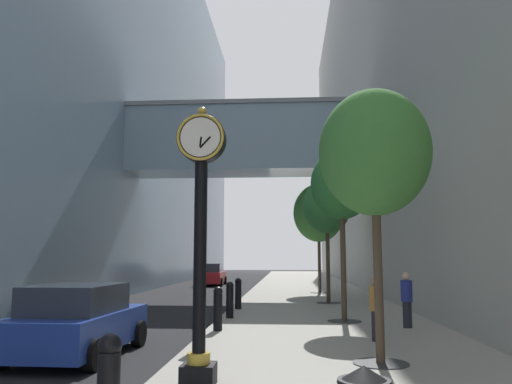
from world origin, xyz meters
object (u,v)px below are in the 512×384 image
(street_tree_near, at_px, (374,154))
(car_red_mid, at_px, (211,275))
(bollard_fourth, at_px, (218,308))
(street_tree_far, at_px, (319,213))
(street_clock, at_px, (200,228))
(bollard_sixth, at_px, (238,293))
(street_tree_mid_near, at_px, (342,185))
(street_tree_mid_far, at_px, (327,206))
(pedestrian_walking, at_px, (407,298))
(pedestrian_by_clock, at_px, (376,307))
(car_blue_near, at_px, (78,322))
(bollard_fifth, at_px, (230,299))
(bollard_third, at_px, (200,321))

(street_tree_near, distance_m, car_red_mid, 30.09)
(bollard_fourth, bearing_deg, street_tree_far, 75.88)
(street_clock, xyz_separation_m, bollard_sixth, (-0.54, 12.05, -1.94))
(bollard_sixth, bearing_deg, street_tree_far, 67.68)
(street_tree_mid_near, relative_size, street_tree_far, 0.90)
(street_tree_mid_far, distance_m, pedestrian_walking, 8.78)
(pedestrian_walking, distance_m, pedestrian_by_clock, 2.81)
(street_tree_mid_far, xyz_separation_m, pedestrian_walking, (1.71, -7.85, -3.54))
(pedestrian_by_clock, bearing_deg, car_blue_near, -165.87)
(street_tree_mid_near, xyz_separation_m, car_red_mid, (-7.83, 22.35, -3.80))
(street_tree_mid_far, bearing_deg, bollard_fourth, -113.65)
(street_tree_near, xyz_separation_m, car_red_mid, (-7.83, 28.84, -3.55))
(street_tree_mid_near, bearing_deg, bollard_fifth, 169.97)
(bollard_third, xyz_separation_m, bollard_fourth, (0.00, 2.95, 0.00))
(pedestrian_by_clock, bearing_deg, bollard_fourth, 159.69)
(street_clock, xyz_separation_m, car_blue_near, (-3.25, 2.84, -1.94))
(car_blue_near, bearing_deg, car_red_mid, 92.63)
(bollard_fourth, height_order, car_blue_near, car_blue_near)
(street_tree_near, bearing_deg, pedestrian_walking, 71.55)
(street_tree_mid_near, distance_m, street_tree_mid_far, 6.49)
(bollard_third, bearing_deg, street_tree_mid_near, 53.70)
(pedestrian_by_clock, bearing_deg, bollard_sixth, 119.51)
(bollard_sixth, bearing_deg, car_blue_near, -106.40)
(car_blue_near, distance_m, car_red_mid, 27.97)
(bollard_fifth, relative_size, street_tree_mid_far, 0.22)
(bollard_fourth, bearing_deg, car_blue_near, -129.32)
(street_tree_near, distance_m, street_tree_mid_near, 6.49)
(pedestrian_by_clock, bearing_deg, car_red_mid, 107.42)
(street_tree_near, bearing_deg, bollard_fourth, 132.31)
(bollard_third, distance_m, bollard_sixth, 8.85)
(street_clock, distance_m, street_tree_near, 4.16)
(bollard_third, distance_m, pedestrian_by_clock, 4.45)
(pedestrian_walking, bearing_deg, bollard_third, -145.15)
(street_tree_mid_near, relative_size, pedestrian_walking, 3.52)
(street_tree_mid_near, xyz_separation_m, pedestrian_by_clock, (0.39, -3.84, -3.65))
(street_tree_near, distance_m, pedestrian_walking, 6.37)
(bollard_third, relative_size, bollard_fourth, 1.00)
(street_clock, distance_m, street_tree_mid_far, 15.38)
(bollard_fourth, bearing_deg, bollard_fifth, 90.00)
(bollard_sixth, bearing_deg, pedestrian_by_clock, -60.49)
(bollard_fifth, distance_m, street_tree_mid_near, 5.47)
(street_clock, height_order, street_tree_near, street_tree_near)
(street_tree_mid_far, bearing_deg, bollard_third, -108.14)
(street_clock, height_order, street_tree_mid_far, street_tree_mid_far)
(pedestrian_walking, relative_size, pedestrian_by_clock, 1.03)
(bollard_sixth, distance_m, street_tree_mid_near, 6.53)
(street_clock, bearing_deg, street_tree_near, 30.44)
(street_tree_mid_near, distance_m, street_tree_far, 12.98)
(street_clock, bearing_deg, street_tree_mid_near, 68.64)
(pedestrian_by_clock, bearing_deg, bollard_third, -161.83)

